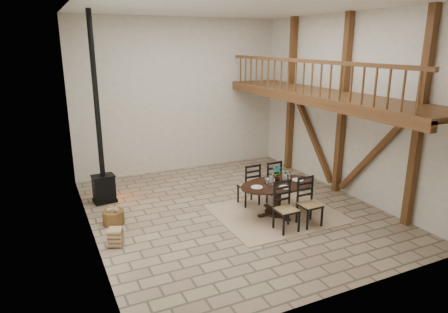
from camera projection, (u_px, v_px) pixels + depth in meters
name	position (u px, v px, depth m)	size (l,w,h in m)	color
ground	(234.00, 210.00, 10.39)	(8.00, 8.00, 0.00)	#9D8A68
room_shell	(277.00, 91.00, 10.05)	(7.02, 8.02, 5.01)	silver
rug	(277.00, 214.00, 10.15)	(3.00, 2.50, 0.02)	tan
dining_table	(277.00, 197.00, 10.02)	(2.01, 2.23, 1.28)	black
wood_stove	(102.00, 162.00, 10.62)	(0.63, 0.51, 5.00)	black
log_basket	(113.00, 217.00, 9.55)	(0.51, 0.51, 0.42)	brown
log_stack	(116.00, 237.00, 8.51)	(0.39, 0.39, 0.40)	tan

